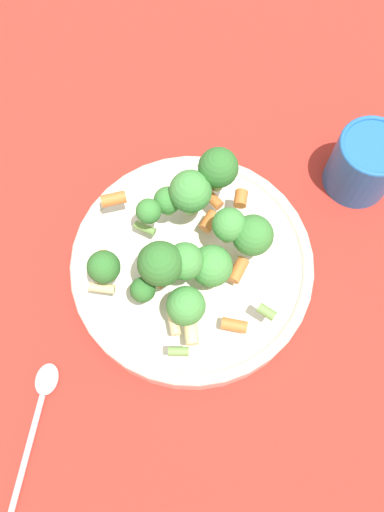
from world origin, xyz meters
name	(u,v)px	position (x,y,z in m)	size (l,w,h in m)	color
ground_plane	(192,271)	(0.00, 0.00, 0.00)	(3.00, 3.00, 0.00)	#B72D23
bowl	(192,265)	(0.00, 0.00, 0.02)	(0.28, 0.28, 0.04)	silver
pasta_salad	(190,240)	(0.00, 0.00, 0.09)	(0.23, 0.23, 0.09)	#8CB766
cup	(365,163)	(-0.16, -0.19, 0.04)	(0.08, 0.08, 0.08)	#2366B2
spoon	(37,416)	(0.10, 0.22, 0.01)	(0.05, 0.18, 0.01)	silver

